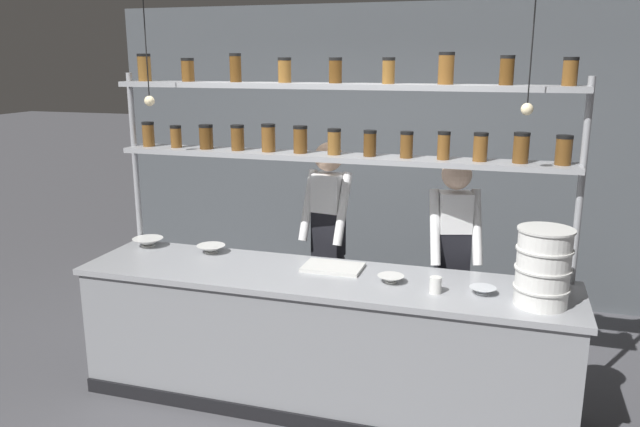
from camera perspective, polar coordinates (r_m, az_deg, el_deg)
ground_plane at (r=4.54m, az=0.07°, el=-16.68°), size 40.00×40.00×0.00m
back_wall at (r=6.23m, az=6.33°, el=5.56°), size 5.71×0.12×2.83m
prep_counter at (r=4.32m, az=0.07°, el=-11.44°), size 3.31×0.76×0.92m
spice_shelf_unit at (r=4.25m, az=1.45°, el=7.72°), size 3.20×0.28×2.36m
chef_left at (r=4.82m, az=0.75°, el=-2.00°), size 0.39×0.32×1.71m
chef_center at (r=4.54m, az=12.02°, el=-3.93°), size 0.41×0.34×1.64m
container_stack at (r=3.82m, az=19.73°, el=-4.64°), size 0.32×0.32×0.46m
cutting_board at (r=4.27m, az=1.18°, el=-4.95°), size 0.40×0.26×0.02m
prep_bowl_near_left at (r=4.04m, az=6.48°, el=-5.98°), size 0.17×0.17×0.05m
prep_bowl_center_front at (r=3.95m, az=14.65°, el=-6.86°), size 0.16×0.16×0.04m
prep_bowl_center_back at (r=4.95m, az=-15.45°, el=-2.56°), size 0.23×0.23×0.06m
prep_bowl_near_right at (r=4.68m, az=-9.93°, el=-3.23°), size 0.21×0.21×0.06m
serving_cup_front at (r=3.90m, az=10.52°, el=-6.45°), size 0.07×0.07×0.10m
pendant_light_row at (r=3.92m, az=0.13°, el=10.58°), size 2.50×0.07×0.78m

